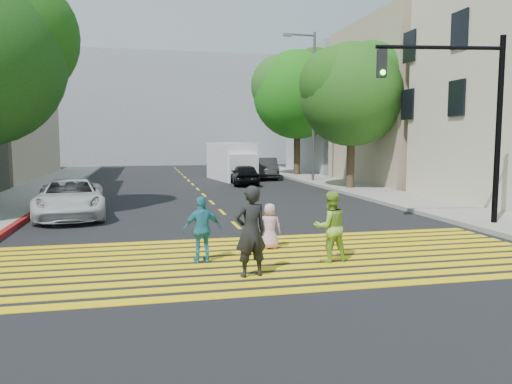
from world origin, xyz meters
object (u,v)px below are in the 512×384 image
object	(u,v)px
tree_right_near	(353,89)
pedestrian_woman	(330,227)
pedestrian_man	(251,232)
silver_car	(221,165)
dark_car_near	(245,175)
tree_right_far	(299,90)
dark_car_parked	(266,168)
traffic_signal	(466,104)
pedestrian_child	(270,226)
white_sedan	(70,198)
pedestrian_extra	(202,229)
white_van	(232,162)

from	to	relation	value
tree_right_near	pedestrian_woman	distance (m)	17.18
pedestrian_man	silver_car	size ratio (longest dim) A/B	0.40
dark_car_near	tree_right_far	bearing A→B (deg)	-125.83
tree_right_far	dark_car_parked	size ratio (longest dim) A/B	2.13
dark_car_parked	pedestrian_man	bearing A→B (deg)	-94.57
tree_right_far	traffic_signal	distance (m)	22.39
pedestrian_child	silver_car	distance (m)	28.84
dark_car_near	silver_car	xyz separation A→B (m)	(0.23, 11.12, 0.04)
pedestrian_woman	dark_car_near	xyz separation A→B (m)	(1.82, 19.13, -0.17)
tree_right_far	pedestrian_child	world-z (taller)	tree_right_far
pedestrian_child	dark_car_near	distance (m)	17.79
tree_right_near	pedestrian_woman	world-z (taller)	tree_right_near
pedestrian_man	white_sedan	distance (m)	10.08
tree_right_near	pedestrian_extra	size ratio (longest dim) A/B	5.35
dark_car_parked	white_van	size ratio (longest dim) A/B	0.80
silver_car	white_van	bearing A→B (deg)	84.84
tree_right_near	white_sedan	bearing A→B (deg)	-153.25
pedestrian_child	dark_car_parked	size ratio (longest dim) A/B	0.26
tree_right_far	white_van	size ratio (longest dim) A/B	1.70
pedestrian_man	traffic_signal	bearing A→B (deg)	-164.25
traffic_signal	dark_car_near	bearing A→B (deg)	112.47
pedestrian_man	dark_car_near	xyz separation A→B (m)	(3.85, 19.97, -0.29)
pedestrian_woman	silver_car	distance (m)	30.32
tree_right_near	pedestrian_man	bearing A→B (deg)	-119.68
pedestrian_extra	dark_car_near	distance (m)	19.13
tree_right_far	pedestrian_extra	size ratio (longest dim) A/B	6.29
pedestrian_extra	pedestrian_child	bearing A→B (deg)	-159.65
white_sedan	pedestrian_man	bearing A→B (deg)	-68.12
pedestrian_child	pedestrian_extra	size ratio (longest dim) A/B	0.78
tree_right_near	pedestrian_extra	xyz separation A→B (m)	(-9.83, -14.40, -4.72)
tree_right_near	white_sedan	distance (m)	16.07
tree_right_far	white_sedan	bearing A→B (deg)	-128.64
tree_right_near	pedestrian_extra	bearing A→B (deg)	-124.33
white_sedan	dark_car_near	xyz separation A→B (m)	(8.53, 11.05, -0.05)
pedestrian_child	traffic_signal	xyz separation A→B (m)	(6.69, 1.73, 3.28)
pedestrian_child	dark_car_parked	world-z (taller)	dark_car_parked
dark_car_parked	pedestrian_woman	bearing A→B (deg)	-90.37
dark_car_near	dark_car_parked	size ratio (longest dim) A/B	0.85
dark_car_parked	traffic_signal	distance (m)	20.57
pedestrian_woman	traffic_signal	world-z (taller)	traffic_signal
pedestrian_child	white_sedan	distance (m)	8.64
tree_right_far	pedestrian_child	xyz separation A→B (m)	(-8.23, -23.92, -5.84)
white_sedan	tree_right_near	bearing A→B (deg)	20.97
tree_right_near	traffic_signal	distance (m)	11.87
traffic_signal	pedestrian_woman	bearing A→B (deg)	-140.96
pedestrian_extra	dark_car_parked	world-z (taller)	pedestrian_extra
traffic_signal	tree_right_near	bearing A→B (deg)	92.37
pedestrian_woman	pedestrian_child	bearing A→B (deg)	-60.41
silver_car	pedestrian_child	bearing A→B (deg)	81.26
pedestrian_man	pedestrian_child	bearing A→B (deg)	-125.26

